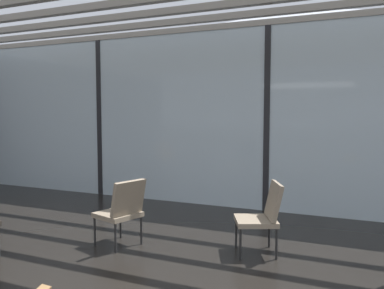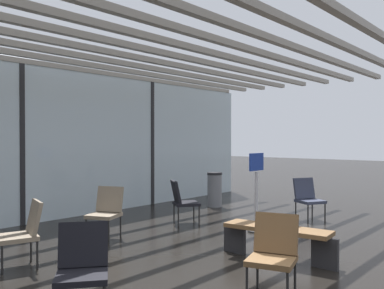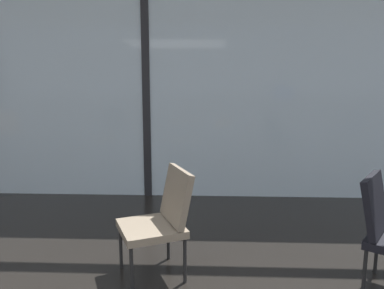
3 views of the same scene
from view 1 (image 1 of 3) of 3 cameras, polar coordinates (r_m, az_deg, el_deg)
name	(u,v)px [view 1 (image 1 of 3)]	position (r m, az deg, el deg)	size (l,w,h in m)	color
glass_curtain_wall	(267,120)	(6.92, 10.86, 3.58)	(14.00, 0.08, 3.18)	silver
window_mullion_0	(101,118)	(8.41, -13.12, 3.70)	(0.10, 0.12, 3.18)	black
window_mullion_1	(267,120)	(6.92, 10.86, 3.58)	(0.10, 0.12, 3.18)	black
parked_airplane	(279,97)	(11.08, 12.54, 6.80)	(13.32, 4.31, 4.31)	silver
lounge_chair_2	(122,208)	(5.13, -10.08, -9.12)	(0.64, 0.61, 0.87)	#7F705B
lounge_chair_5	(263,213)	(4.90, 10.27, -9.79)	(0.67, 0.65, 0.87)	#7F705B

